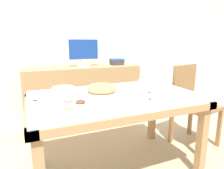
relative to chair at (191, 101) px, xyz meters
name	(u,v)px	position (x,y,z in m)	size (l,w,h in m)	color
ground_plane	(114,168)	(-1.05, -0.14, -0.52)	(12.00, 12.00, 0.00)	tan
wall_back	(76,35)	(-1.05, 1.27, 0.78)	(8.00, 0.10, 2.60)	silver
dining_table	(115,104)	(-1.05, -0.14, 0.13)	(1.49, 0.90, 0.75)	silver
chair	(191,101)	(0.00, 0.00, 0.00)	(0.50, 0.50, 0.94)	olive
sideboard	(84,97)	(-1.05, 0.97, -0.09)	(1.57, 0.44, 0.87)	tan
computer_monitor	(84,53)	(-1.03, 0.97, 0.53)	(0.42, 0.20, 0.38)	silver
book_stack	(117,62)	(-0.53, 0.97, 0.39)	(0.20, 0.18, 0.09)	#3F3838
cake_chocolate_round	(150,84)	(-0.62, -0.05, 0.26)	(0.30, 0.30, 0.08)	silver
cake_golden_bundt	(102,89)	(-1.14, -0.05, 0.26)	(0.27, 0.27, 0.08)	silver
pastry_platter	(68,105)	(-1.50, -0.32, 0.23)	(0.33, 0.33, 0.04)	silver
plate_stack	(63,89)	(-1.46, 0.16, 0.24)	(0.21, 0.21, 0.04)	silver
tealight_near_cakes	(150,100)	(-0.87, -0.43, 0.23)	(0.04, 0.04, 0.04)	silver
tealight_right_edge	(149,93)	(-0.76, -0.26, 0.23)	(0.04, 0.04, 0.04)	silver
tealight_left_edge	(149,82)	(-0.49, 0.17, 0.23)	(0.04, 0.04, 0.04)	silver
tealight_near_front	(35,101)	(-1.72, -0.12, 0.23)	(0.04, 0.04, 0.04)	silver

